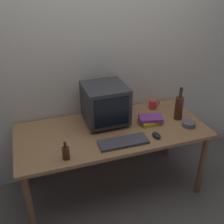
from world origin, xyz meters
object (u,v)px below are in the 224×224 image
(computer_mouse, at_px, (157,135))
(bottle_tall, at_px, (179,107))
(book_stack, at_px, (150,120))
(keyboard, at_px, (123,142))
(crt_monitor, at_px, (105,104))
(bottle_short, at_px, (66,152))
(cd_spindle, at_px, (189,124))
(mug, at_px, (153,104))

(computer_mouse, bearing_deg, bottle_tall, 26.89)
(bottle_tall, bearing_deg, book_stack, 179.30)
(keyboard, bearing_deg, crt_monitor, 96.49)
(bottle_short, bearing_deg, cd_spindle, 5.38)
(cd_spindle, bearing_deg, computer_mouse, -169.52)
(computer_mouse, bearing_deg, mug, 60.85)
(bottle_tall, distance_m, cd_spindle, 0.19)
(crt_monitor, relative_size, book_stack, 1.63)
(book_stack, distance_m, cd_spindle, 0.35)
(computer_mouse, xyz_separation_m, book_stack, (0.05, 0.23, 0.02))
(bottle_short, distance_m, mug, 1.13)
(cd_spindle, bearing_deg, keyboard, -174.73)
(bottle_tall, height_order, bottle_short, bottle_tall)
(crt_monitor, xyz_separation_m, cd_spindle, (0.71, -0.32, -0.17))
(computer_mouse, bearing_deg, bottle_short, 176.57)
(computer_mouse, bearing_deg, book_stack, 71.01)
(bottle_short, bearing_deg, book_stack, 17.74)
(bottle_short, bearing_deg, keyboard, 5.52)
(computer_mouse, distance_m, mug, 0.54)
(bottle_tall, bearing_deg, mug, 116.76)
(crt_monitor, relative_size, mug, 3.27)
(mug, relative_size, cd_spindle, 1.00)
(bottle_tall, bearing_deg, cd_spindle, -81.96)
(keyboard, relative_size, book_stack, 1.75)
(keyboard, relative_size, computer_mouse, 4.20)
(crt_monitor, relative_size, computer_mouse, 3.92)
(keyboard, distance_m, book_stack, 0.42)
(crt_monitor, distance_m, mug, 0.58)
(bottle_short, height_order, book_stack, bottle_short)
(crt_monitor, bearing_deg, bottle_tall, -13.51)
(keyboard, bearing_deg, cd_spindle, 6.11)
(book_stack, xyz_separation_m, cd_spindle, (0.31, -0.16, -0.01))
(keyboard, bearing_deg, computer_mouse, -0.25)
(keyboard, xyz_separation_m, computer_mouse, (0.30, -0.01, 0.01))
(mug, xyz_separation_m, cd_spindle, (0.16, -0.43, -0.02))
(keyboard, relative_size, bottle_short, 2.69)
(crt_monitor, height_order, keyboard, crt_monitor)
(computer_mouse, bearing_deg, crt_monitor, 124.88)
(keyboard, distance_m, cd_spindle, 0.67)
(mug, bearing_deg, bottle_tall, -63.24)
(bottle_tall, distance_m, bottle_short, 1.17)
(crt_monitor, height_order, computer_mouse, crt_monitor)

